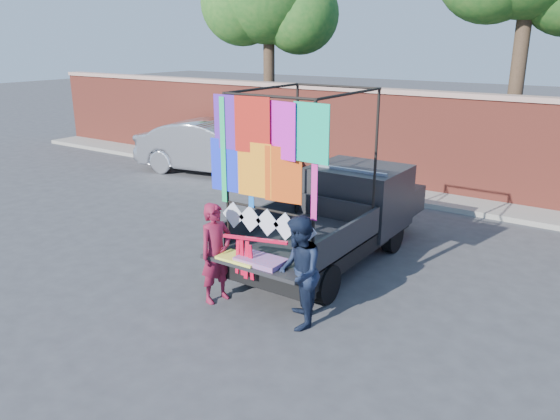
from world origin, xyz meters
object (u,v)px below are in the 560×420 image
Objects in this scene: sedan at (214,147)px; pickup_truck at (345,213)px; man at (298,272)px; woman at (216,253)px.

pickup_truck is at bearing -130.20° from sedan.
pickup_truck reaches higher than man.
sedan is at bearing 52.45° from woman.
pickup_truck is 3.19× the size of woman.
woman reaches higher than sedan.
sedan is 8.37m from woman.
man is at bearing -76.67° from woman.
woman is (-0.68, -2.83, -0.01)m from pickup_truck.
man reaches higher than woman.
pickup_truck is at bearing -2.25° from woman.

